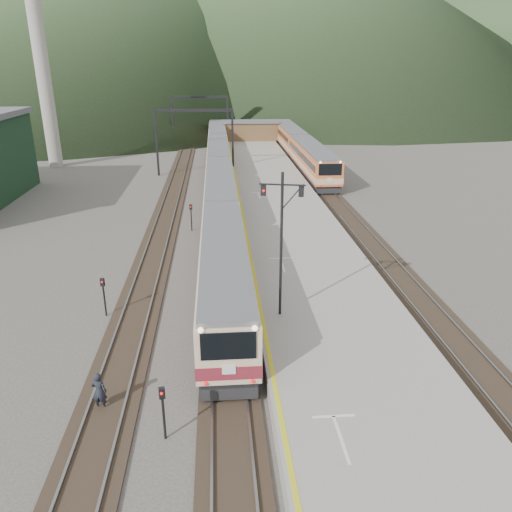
{
  "coord_description": "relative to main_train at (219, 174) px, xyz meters",
  "views": [
    {
      "loc": [
        -0.25,
        -7.57,
        13.24
      ],
      "look_at": [
        2.02,
        21.18,
        2.0
      ],
      "focal_mm": 35.0,
      "sensor_mm": 36.0,
      "label": 1
    }
  ],
  "objects": [
    {
      "name": "gantry_near",
      "position": [
        -2.85,
        8.57,
        3.71
      ],
      "size": [
        9.55,
        0.25,
        8.0
      ],
      "color": "black",
      "rests_on": "ground"
    },
    {
      "name": "signal_mast",
      "position": [
        2.81,
        -31.07,
        3.64
      ],
      "size": [
        2.16,
        0.62,
        7.45
      ],
      "color": "black",
      "rests_on": "platform"
    },
    {
      "name": "track_main",
      "position": [
        0.0,
        -6.43,
        -1.81
      ],
      "size": [
        2.6,
        200.0,
        0.23
      ],
      "color": "black",
      "rests_on": "ground"
    },
    {
      "name": "hill_c",
      "position": [
        110.0,
        163.57,
        23.13
      ],
      "size": [
        160.0,
        160.0,
        50.0
      ],
      "primitive_type": "cone",
      "color": "#2D4325",
      "rests_on": "ground"
    },
    {
      "name": "smokestack",
      "position": [
        -22.0,
        15.57,
        13.13
      ],
      "size": [
        1.8,
        1.8,
        30.0
      ],
      "primitive_type": "cylinder",
      "color": "#9E998E",
      "rests_on": "ground"
    },
    {
      "name": "main_train",
      "position": [
        0.0,
        0.0,
        0.0
      ],
      "size": [
        2.69,
        73.97,
        3.29
      ],
      "color": "#D1B490",
      "rests_on": "track_main"
    },
    {
      "name": "short_signal_a",
      "position": [
        -2.47,
        -38.76,
        -0.41
      ],
      "size": [
        0.25,
        0.21,
        2.27
      ],
      "color": "black",
      "rests_on": "ground"
    },
    {
      "name": "short_signal_b",
      "position": [
        -2.49,
        -13.84,
        -0.41
      ],
      "size": [
        0.25,
        0.21,
        2.27
      ],
      "color": "black",
      "rests_on": "ground"
    },
    {
      "name": "track_far",
      "position": [
        -5.0,
        -6.43,
        -1.81
      ],
      "size": [
        2.6,
        200.0,
        0.23
      ],
      "color": "black",
      "rests_on": "ground"
    },
    {
      "name": "hill_b",
      "position": [
        30.0,
        183.57,
        35.63
      ],
      "size": [
        220.0,
        220.0,
        75.0
      ],
      "primitive_type": "cone",
      "color": "#2D4325",
      "rests_on": "ground"
    },
    {
      "name": "platform",
      "position": [
        5.6,
        -8.43,
        -1.37
      ],
      "size": [
        8.0,
        100.0,
        1.0
      ],
      "primitive_type": "cube",
      "color": "gray",
      "rests_on": "ground"
    },
    {
      "name": "short_signal_c",
      "position": [
        -6.65,
        -28.63,
        -0.41
      ],
      "size": [
        0.24,
        0.18,
        2.27
      ],
      "color": "black",
      "rests_on": "ground"
    },
    {
      "name": "gantry_far",
      "position": [
        -2.85,
        33.57,
        3.71
      ],
      "size": [
        9.55,
        0.25,
        8.0
      ],
      "color": "black",
      "rests_on": "ground"
    },
    {
      "name": "second_train",
      "position": [
        11.5,
        16.86,
        0.16
      ],
      "size": [
        2.96,
        40.27,
        3.61
      ],
      "color": "orange",
      "rests_on": "track_second"
    },
    {
      "name": "worker",
      "position": [
        -5.24,
        -36.8,
        -1.03
      ],
      "size": [
        0.67,
        0.5,
        1.7
      ],
      "primitive_type": "imported",
      "rotation": [
        0.0,
        0.0,
        2.99
      ],
      "color": "black",
      "rests_on": "ground"
    },
    {
      "name": "hill_a",
      "position": [
        -40.0,
        143.57,
        28.13
      ],
      "size": [
        180.0,
        180.0,
        60.0
      ],
      "primitive_type": "cone",
      "color": "#2D4325",
      "rests_on": "ground"
    },
    {
      "name": "track_second",
      "position": [
        11.5,
        -6.43,
        -1.81
      ],
      "size": [
        2.6,
        200.0,
        0.23
      ],
      "color": "black",
      "rests_on": "ground"
    },
    {
      "name": "station_shed",
      "position": [
        5.6,
        31.57,
        0.7
      ],
      "size": [
        9.4,
        4.4,
        3.1
      ],
      "color": "brown",
      "rests_on": "platform"
    }
  ]
}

